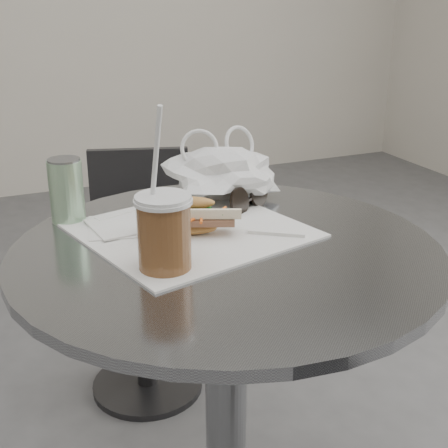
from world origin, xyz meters
name	(u,v)px	position (x,y,z in m)	size (l,w,h in m)	color
cafe_table	(226,378)	(0.00, 0.20, 0.47)	(0.76, 0.76, 0.74)	slate
chair_far	(143,289)	(0.04, 0.90, 0.32)	(0.39, 0.41, 0.72)	#2A2A2C
sandwich_paper	(191,230)	(-0.03, 0.29, 0.74)	(0.38, 0.35, 0.00)	white
banh_mi	(188,217)	(-0.04, 0.28, 0.78)	(0.22, 0.15, 0.07)	tan
iced_coffee	(164,232)	(-0.13, 0.15, 0.81)	(0.09, 0.09, 0.27)	brown
sunglasses	(248,199)	(0.12, 0.36, 0.76)	(0.12, 0.09, 0.06)	black
plastic_bag	(223,176)	(0.09, 0.43, 0.80)	(0.22, 0.17, 0.11)	white
napkin_stack	(124,226)	(-0.14, 0.36, 0.74)	(0.15, 0.15, 0.01)	white
drink_can	(66,190)	(-0.23, 0.44, 0.80)	(0.07, 0.07, 0.12)	#63AB68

